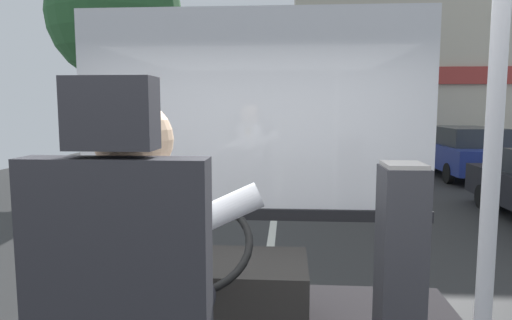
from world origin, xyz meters
The scene contains 9 objects.
ground centered at (0.00, 8.80, -0.02)m, with size 18.00×44.00×0.06m.
bus_driver centered at (-0.19, -0.26, 1.55)m, with size 0.73×0.53×0.81m.
steering_console centered at (-0.19, 0.90, 0.99)m, with size 1.10×1.02×0.82m.
handrail_pole centered at (0.77, -0.37, 1.81)m, with size 0.04×0.04×2.09m.
fare_box centered at (0.80, 0.65, 1.27)m, with size 0.21×0.26×1.00m.
windshield_panel centered at (0.00, 1.62, 1.81)m, with size 2.50×0.08×1.48m.
street_tree centered at (-4.17, 10.17, 4.31)m, with size 3.37×3.37×6.02m.
shop_building centered at (5.49, 17.36, 4.04)m, with size 10.05×4.44×8.09m.
parked_car_blue centered at (5.31, 12.10, 0.74)m, with size 1.79×4.49×1.44m.
Camera 1 is at (0.25, -1.59, 2.04)m, focal length 32.29 mm.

